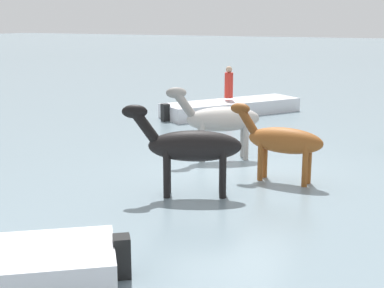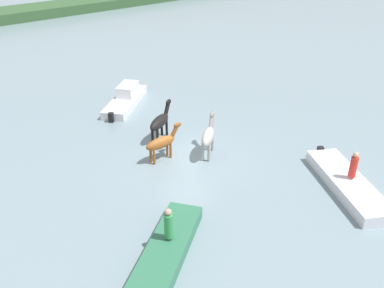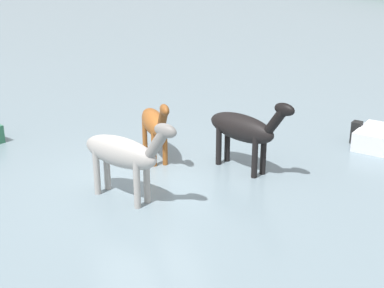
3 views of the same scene
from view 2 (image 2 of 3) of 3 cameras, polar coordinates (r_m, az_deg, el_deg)
name	(u,v)px [view 2 (image 2 of 3)]	position (r m, az deg, el deg)	size (l,w,h in m)	color
ground_plane	(188,154)	(21.18, -0.50, -1.45)	(182.15, 182.15, 0.00)	gray
horse_mid_herd	(208,136)	(20.72, 2.26, 1.08)	(2.20, 1.71, 1.89)	#9E9993
horse_chestnut_trailing	(160,122)	(22.34, -4.41, 3.09)	(2.35, 1.36, 1.88)	black
horse_lead	(162,143)	(20.37, -4.18, 0.20)	(2.18, 0.56, 1.70)	brown
boat_launch_far	(347,185)	(19.69, 20.46, -5.27)	(4.28, 5.36, 0.76)	silver
boat_motor_center	(167,251)	(15.16, -3.38, -14.40)	(4.73, 3.60, 0.74)	#2D6B4C
boat_skiff_near	(126,100)	(27.41, -9.06, 5.98)	(4.96, 4.22, 1.35)	silver
person_helmsman_aft	(354,165)	(19.28, 21.28, -2.74)	(0.32, 0.32, 1.19)	red
person_watcher_seated	(169,224)	(14.74, -3.23, -10.91)	(0.32, 0.32, 1.19)	#338C4C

